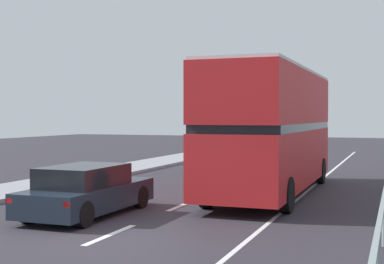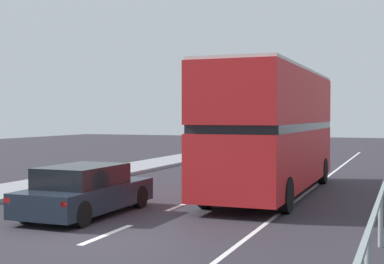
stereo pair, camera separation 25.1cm
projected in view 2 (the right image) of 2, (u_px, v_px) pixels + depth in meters
The scene contains 4 objects.
ground_plane at pixel (98, 240), 12.03m from camera, with size 75.98×120.00×0.10m, color #2D2A32.
lane_paint_markings at pixel (269, 193), 19.01m from camera, with size 3.16×46.00×0.01m.
double_decker_bus_red at pixel (273, 128), 18.70m from camera, with size 2.60×10.15×4.22m.
hatchback_car_near at pixel (86, 191), 14.80m from camera, with size 1.87×4.45×1.35m.
Camera 2 is at (6.25, -10.39, 2.66)m, focal length 51.69 mm.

